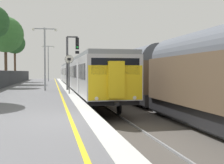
% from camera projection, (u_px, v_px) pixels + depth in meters
% --- Properties ---
extents(ground, '(17.40, 110.00, 1.21)m').
position_uv_depth(ground, '(157.00, 133.00, 10.06)').
color(ground, slate).
extents(commuter_train_at_platform, '(2.83, 40.78, 3.81)m').
position_uv_depth(commuter_train_at_platform, '(78.00, 74.00, 33.63)').
color(commuter_train_at_platform, '#B7B7BC').
rests_on(commuter_train_at_platform, ground).
extents(freight_train_adjacent_track, '(2.60, 51.61, 4.43)m').
position_uv_depth(freight_train_adjacent_track, '(118.00, 73.00, 31.20)').
color(freight_train_adjacent_track, '#232326').
rests_on(freight_train_adjacent_track, ground).
extents(signal_gantry, '(1.10, 0.24, 4.57)m').
position_uv_depth(signal_gantry, '(71.00, 56.00, 24.44)').
color(signal_gantry, '#47474C').
rests_on(signal_gantry, ground).
extents(speed_limit_sign, '(0.59, 0.08, 2.73)m').
position_uv_depth(speed_limit_sign, '(69.00, 69.00, 20.16)').
color(speed_limit_sign, '#59595B').
rests_on(speed_limit_sign, ground).
extents(platform_lamp_mid, '(2.00, 0.20, 5.17)m').
position_uv_depth(platform_lamp_mid, '(45.00, 53.00, 23.61)').
color(platform_lamp_mid, '#93999E').
rests_on(platform_lamp_mid, ground).
extents(platform_lamp_far, '(2.00, 0.20, 5.77)m').
position_uv_depth(platform_lamp_far, '(48.00, 60.00, 46.74)').
color(platform_lamp_far, '#93999E').
rests_on(platform_lamp_far, ground).
extents(background_tree_right, '(3.14, 3.14, 7.44)m').
position_uv_depth(background_tree_right, '(14.00, 44.00, 43.61)').
color(background_tree_right, '#473323').
rests_on(background_tree_right, ground).
extents(background_tree_back, '(4.43, 4.43, 8.36)m').
position_uv_depth(background_tree_back, '(6.00, 35.00, 35.49)').
color(background_tree_back, '#473323').
rests_on(background_tree_back, ground).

